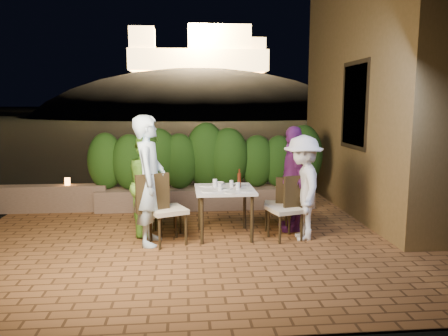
{
  "coord_description": "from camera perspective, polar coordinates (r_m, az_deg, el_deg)",
  "views": [
    {
      "loc": [
        -0.21,
        -6.04,
        2.06
      ],
      "look_at": [
        0.39,
        0.58,
        1.05
      ],
      "focal_mm": 35.0,
      "sensor_mm": 36.0,
      "label": 1
    }
  ],
  "objects": [
    {
      "name": "ground",
      "position": [
        6.39,
        -3.07,
        -10.36
      ],
      "size": [
        400.0,
        400.0,
        0.0
      ],
      "primitive_type": "plane",
      "color": "black",
      "rests_on": "ground"
    },
    {
      "name": "terrace_floor",
      "position": [
        6.88,
        -3.22,
        -9.44
      ],
      "size": [
        7.0,
        6.0,
        0.15
      ],
      "primitive_type": "cube",
      "color": "brown",
      "rests_on": "ground"
    },
    {
      "name": "building_wall",
      "position": [
        8.91,
        20.54,
        10.94
      ],
      "size": [
        1.6,
        5.0,
        5.0
      ],
      "primitive_type": "cube",
      "color": "olive",
      "rests_on": "ground"
    },
    {
      "name": "window_pane",
      "position": [
        8.12,
        16.87,
        7.85
      ],
      "size": [
        0.08,
        1.0,
        1.4
      ],
      "primitive_type": "cube",
      "color": "black",
      "rests_on": "building_wall"
    },
    {
      "name": "window_frame",
      "position": [
        8.12,
        16.81,
        7.86
      ],
      "size": [
        0.06,
        1.15,
        1.55
      ],
      "primitive_type": "cube",
      "color": "black",
      "rests_on": "building_wall"
    },
    {
      "name": "planter",
      "position": [
        8.55,
        -2.32,
        -3.93
      ],
      "size": [
        4.2,
        0.55,
        0.4
      ],
      "primitive_type": "cube",
      "color": "brown",
      "rests_on": "ground"
    },
    {
      "name": "hedge",
      "position": [
        8.42,
        -2.35,
        1.06
      ],
      "size": [
        4.0,
        0.7,
        1.1
      ],
      "primitive_type": null,
      "color": "#1C3E11",
      "rests_on": "planter"
    },
    {
      "name": "parapet",
      "position": [
        8.92,
        -22.0,
        -3.71
      ],
      "size": [
        2.2,
        0.3,
        0.5
      ],
      "primitive_type": "cube",
      "color": "brown",
      "rests_on": "ground"
    },
    {
      "name": "hill",
      "position": [
        66.35,
        -3.27,
        3.36
      ],
      "size": [
        52.0,
        40.0,
        22.0
      ],
      "primitive_type": "ellipsoid",
      "color": "black",
      "rests_on": "ground"
    },
    {
      "name": "fortress",
      "position": [
        66.61,
        -3.38,
        15.88
      ],
      "size": [
        26.0,
        8.0,
        8.0
      ],
      "primitive_type": null,
      "color": "#FFCC7A",
      "rests_on": "hill"
    },
    {
      "name": "dining_table",
      "position": [
        6.75,
        0.08,
        -5.8
      ],
      "size": [
        0.9,
        0.9,
        0.75
      ],
      "primitive_type": null,
      "rotation": [
        0.0,
        0.0,
        0.01
      ],
      "color": "white",
      "rests_on": "ground"
    },
    {
      "name": "plate_nw",
      "position": [
        6.43,
        -2.03,
        -3.05
      ],
      "size": [
        0.22,
        0.22,
        0.01
      ],
      "primitive_type": "cylinder",
      "color": "white",
      "rests_on": "dining_table"
    },
    {
      "name": "plate_sw",
      "position": [
        6.87,
        -2.31,
        -2.3
      ],
      "size": [
        0.23,
        0.23,
        0.01
      ],
      "primitive_type": "cylinder",
      "color": "white",
      "rests_on": "dining_table"
    },
    {
      "name": "plate_ne",
      "position": [
        6.47,
        2.62,
        -2.98
      ],
      "size": [
        0.22,
        0.22,
        0.01
      ],
      "primitive_type": "cylinder",
      "color": "white",
      "rests_on": "dining_table"
    },
    {
      "name": "plate_se",
      "position": [
        6.88,
        2.04,
        -2.28
      ],
      "size": [
        0.21,
        0.21,
        0.01
      ],
      "primitive_type": "cylinder",
      "color": "white",
      "rests_on": "dining_table"
    },
    {
      "name": "plate_centre",
      "position": [
        6.64,
        0.03,
        -2.68
      ],
      "size": [
        0.23,
        0.23,
        0.01
      ],
      "primitive_type": "cylinder",
      "color": "white",
      "rests_on": "dining_table"
    },
    {
      "name": "plate_front",
      "position": [
        6.36,
        1.11,
        -3.18
      ],
      "size": [
        0.24,
        0.24,
        0.01
      ],
      "primitive_type": "cylinder",
      "color": "white",
      "rests_on": "dining_table"
    },
    {
      "name": "glass_nw",
      "position": [
        6.5,
        -0.53,
        -2.46
      ],
      "size": [
        0.07,
        0.07,
        0.11
      ],
      "primitive_type": "cylinder",
      "color": "silver",
      "rests_on": "dining_table"
    },
    {
      "name": "glass_sw",
      "position": [
        6.78,
        -1.19,
        -1.96
      ],
      "size": [
        0.07,
        0.07,
        0.12
      ],
      "primitive_type": "cylinder",
      "color": "silver",
      "rests_on": "dining_table"
    },
    {
      "name": "glass_ne",
      "position": [
        6.56,
        1.83,
        -2.38
      ],
      "size": [
        0.06,
        0.06,
        0.11
      ],
      "primitive_type": "cylinder",
      "color": "silver",
      "rests_on": "dining_table"
    },
    {
      "name": "glass_se",
      "position": [
        6.79,
        0.99,
        -2.03
      ],
      "size": [
        0.06,
        0.06,
        0.1
      ],
      "primitive_type": "cylinder",
      "color": "silver",
      "rests_on": "dining_table"
    },
    {
      "name": "beer_bottle",
      "position": [
        6.72,
        2.01,
        -1.34
      ],
      "size": [
        0.06,
        0.06,
        0.29
      ],
      "primitive_type": null,
      "color": "#47190B",
      "rests_on": "dining_table"
    },
    {
      "name": "bowl",
      "position": [
        6.98,
        -0.64,
        -2.01
      ],
      "size": [
        0.18,
        0.18,
        0.04
      ],
      "primitive_type": "imported",
      "rotation": [
        0.0,
        0.0,
        0.13
      ],
      "color": "white",
      "rests_on": "dining_table"
    },
    {
      "name": "chair_left_front",
      "position": [
        6.41,
        -7.36,
        -5.26
      ],
      "size": [
        0.64,
        0.64,
        1.05
      ],
      "primitive_type": null,
      "rotation": [
        0.0,
        0.0,
        0.39
      ],
      "color": "black",
      "rests_on": "ground"
    },
    {
      "name": "chair_left_back",
      "position": [
        6.99,
        -7.38,
        -5.01
      ],
      "size": [
        0.49,
        0.49,
        0.84
      ],
      "primitive_type": null,
      "rotation": [
        0.0,
        0.0,
        0.32
      ],
      "color": "black",
      "rests_on": "ground"
    },
    {
      "name": "chair_right_front",
      "position": [
        6.64,
        7.99,
        -5.21
      ],
      "size": [
        0.55,
        0.55,
        0.96
      ],
      "primitive_type": null,
      "rotation": [
        0.0,
        0.0,
        3.42
      ],
      "color": "black",
      "rests_on": "ground"
    },
    {
      "name": "chair_right_back",
      "position": [
        7.15,
        6.89,
        -4.6
      ],
      "size": [
        0.48,
        0.48,
        0.86
      ],
      "primitive_type": null,
      "rotation": [
        0.0,
        0.0,
        2.92
      ],
      "color": "black",
      "rests_on": "ground"
    },
    {
      "name": "diner_blue",
      "position": [
        6.36,
        -9.7,
        -1.63
      ],
      "size": [
        0.51,
        0.72,
        1.88
      ],
      "primitive_type": "imported",
      "rotation": [
        0.0,
        0.0,
        1.48
      ],
      "color": "#C6E8FE",
      "rests_on": "ground"
    },
    {
      "name": "diner_green",
      "position": [
        6.92,
        -9.85,
        -2.07
      ],
      "size": [
        0.64,
        0.8,
        1.58
      ],
      "primitive_type": "imported",
      "rotation": [
        0.0,
        0.0,
        1.63
      ],
      "color": "#74BB3A",
      "rests_on": "ground"
    },
    {
      "name": "diner_white",
      "position": [
        6.64,
        10.25,
        -2.54
      ],
      "size": [
        0.67,
        1.06,
        1.57
      ],
      "primitive_type": "imported",
      "rotation": [
        0.0,
        0.0,
        -1.66
      ],
      "color": "white",
      "rests_on": "ground"
    },
    {
      "name": "diner_purple",
      "position": [
        7.09,
        9.0,
        -1.36
      ],
      "size": [
        0.41,
        0.99,
        1.68
      ],
      "primitive_type": "imported",
      "rotation": [
        0.0,
        0.0,
        -1.57
      ],
      "color": "#6D2571",
      "rests_on": "ground"
    },
    {
      "name": "parapet_lamp",
      "position": [
        8.75,
        -19.77,
        -1.67
      ],
      "size": [
        0.1,
        0.1,
        0.14
      ],
      "primitive_type": "cylinder",
      "color": "orange",
      "rests_on": "parapet"
    }
  ]
}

